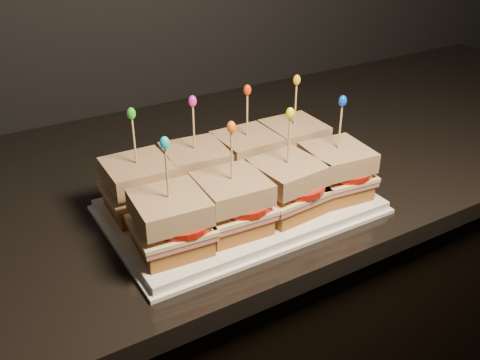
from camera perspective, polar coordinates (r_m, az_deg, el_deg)
granite_slab at (r=0.94m, az=-8.31°, el=-0.52°), size 2.33×0.68×0.03m
platter at (r=0.82m, az=0.00°, el=-2.82°), size 0.39×0.24×0.02m
platter_rim at (r=0.82m, az=0.00°, el=-3.17°), size 0.40×0.25×0.01m
sandwich_0_bread_bot at (r=0.80m, az=-10.55°, el=-2.38°), size 0.09×0.09×0.02m
sandwich_0_ham at (r=0.79m, az=-10.65°, el=-1.38°), size 0.10×0.10×0.01m
sandwich_0_cheese at (r=0.79m, az=-10.70°, el=-0.94°), size 0.10×0.10×0.01m
sandwich_0_tomato at (r=0.79m, az=-9.78°, el=-0.43°), size 0.09×0.09×0.01m
sandwich_0_bread_top at (r=0.78m, az=-10.88°, el=0.80°), size 0.09×0.09×0.03m
sandwich_0_pick at (r=0.76m, az=-11.19°, el=3.82°), size 0.00×0.00×0.09m
sandwich_0_frill at (r=0.74m, az=-11.52°, el=6.97°), size 0.01×0.01×0.02m
sandwich_1_bread_bot at (r=0.83m, az=-4.67°, el=-0.72°), size 0.10×0.10×0.02m
sandwich_1_ham at (r=0.82m, az=-4.72°, el=0.26°), size 0.11×0.10×0.01m
sandwich_1_cheese at (r=0.82m, az=-4.74°, el=0.69°), size 0.11×0.11×0.01m
sandwich_1_tomato at (r=0.82m, az=-3.82°, el=1.19°), size 0.09×0.09×0.01m
sandwich_1_bread_top at (r=0.81m, az=-4.81°, el=2.39°), size 0.10×0.10×0.03m
sandwich_1_pick at (r=0.79m, az=-4.95°, el=5.33°), size 0.00×0.00×0.09m
sandwich_1_frill at (r=0.77m, az=-5.09°, el=8.39°), size 0.01×0.01×0.02m
sandwich_2_bread_bot at (r=0.87m, az=0.73°, el=0.82°), size 0.09×0.09×0.02m
sandwich_2_ham at (r=0.86m, az=0.74°, el=1.77°), size 0.10×0.09×0.01m
sandwich_2_cheese at (r=0.86m, az=0.74°, el=2.18°), size 0.10×0.10×0.01m
sandwich_2_tomato at (r=0.86m, az=1.64°, el=2.66°), size 0.09×0.09×0.01m
sandwich_2_bread_top at (r=0.85m, az=0.75°, el=3.83°), size 0.09×0.09×0.03m
sandwich_2_pick at (r=0.83m, az=0.77°, el=6.65°), size 0.00×0.00×0.09m
sandwich_2_frill at (r=0.81m, az=0.79°, el=9.58°), size 0.01×0.01×0.02m
sandwich_3_bread_bot at (r=0.92m, az=5.63°, el=2.21°), size 0.09×0.09×0.02m
sandwich_3_ham at (r=0.91m, az=5.68°, el=3.12°), size 0.10×0.10×0.01m
sandwich_3_cheese at (r=0.91m, az=5.70°, el=3.52°), size 0.10×0.10×0.01m
sandwich_3_tomato at (r=0.91m, az=6.56°, el=3.97°), size 0.09×0.09×0.01m
sandwich_3_bread_top at (r=0.90m, az=5.79°, el=5.09°), size 0.09×0.09×0.03m
sandwich_3_pick at (r=0.88m, az=5.93°, el=7.79°), size 0.00×0.00×0.09m
sandwich_3_frill at (r=0.86m, az=6.08°, el=10.57°), size 0.01×0.01×0.02m
sandwich_4_bread_bot at (r=0.72m, az=-7.27°, el=-6.33°), size 0.09×0.09×0.02m
sandwich_4_ham at (r=0.71m, az=-7.36°, el=-5.26°), size 0.10×0.10×0.01m
sandwich_4_cheese at (r=0.70m, az=-7.39°, el=-4.78°), size 0.11×0.10×0.01m
sandwich_4_tomato at (r=0.70m, az=-6.33°, el=-4.23°), size 0.09×0.09×0.01m
sandwich_4_bread_top at (r=0.69m, az=-7.53°, el=-2.90°), size 0.10×0.10×0.03m
sandwich_4_pick at (r=0.67m, az=-7.78°, el=0.42°), size 0.00×0.00×0.09m
sandwich_4_frill at (r=0.65m, az=-8.04°, el=3.94°), size 0.01×0.01×0.02m
sandwich_5_bread_bot at (r=0.75m, az=-0.85°, el=-4.29°), size 0.09×0.09×0.02m
sandwich_5_ham at (r=0.74m, az=-0.86°, el=-3.24°), size 0.10×0.10×0.01m
sandwich_5_cheese at (r=0.74m, az=-0.86°, el=-2.78°), size 0.10×0.10×0.01m
sandwich_5_tomato at (r=0.73m, az=0.18°, el=-2.24°), size 0.09×0.09×0.01m
sandwich_5_bread_top at (r=0.72m, az=-0.88°, el=-0.94°), size 0.09×0.09×0.03m
sandwich_5_pick at (r=0.70m, az=-0.91°, el=2.27°), size 0.00×0.00×0.09m
sandwich_5_frill at (r=0.68m, az=-0.94°, el=5.65°), size 0.01×0.01×0.02m
sandwich_6_bread_bot at (r=0.79m, az=4.92°, el=-2.40°), size 0.09×0.09×0.02m
sandwich_6_ham at (r=0.78m, az=4.97°, el=-1.39°), size 0.10×0.10×0.01m
sandwich_6_cheese at (r=0.78m, az=4.99°, el=-0.94°), size 0.11×0.10×0.01m
sandwich_6_tomato at (r=0.78m, az=5.99°, el=-0.42°), size 0.09×0.09×0.01m
sandwich_6_bread_top at (r=0.77m, az=5.07°, el=0.82°), size 0.10×0.10×0.03m
sandwich_6_pick at (r=0.75m, az=5.22°, el=3.89°), size 0.00×0.00×0.09m
sandwich_6_frill at (r=0.73m, az=5.38°, el=7.09°), size 0.01×0.01×0.02m
sandwich_7_bread_bot at (r=0.84m, az=10.03°, el=-0.70°), size 0.10×0.10×0.02m
sandwich_7_ham at (r=0.83m, az=10.12°, el=0.27°), size 0.11×0.10×0.01m
sandwich_7_cheese at (r=0.83m, az=10.16°, el=0.69°), size 0.11×0.10×0.01m
sandwich_7_tomato at (r=0.83m, az=11.10°, el=1.18°), size 0.09×0.09×0.01m
sandwich_7_bread_top at (r=0.82m, az=10.33°, el=2.37°), size 0.10×0.10×0.03m
sandwich_7_pick at (r=0.80m, az=10.61°, el=5.27°), size 0.00×0.00×0.09m
sandwich_7_frill at (r=0.78m, az=10.90°, el=8.28°), size 0.01×0.01×0.02m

